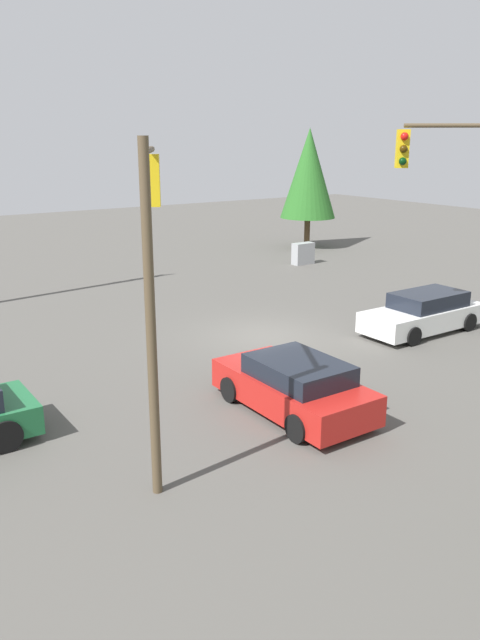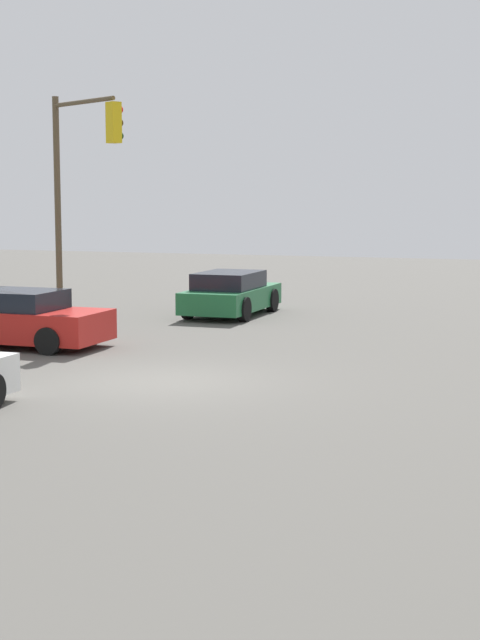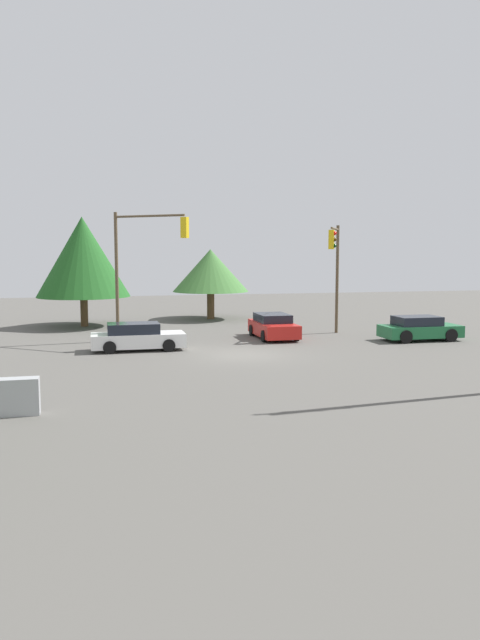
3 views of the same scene
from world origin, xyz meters
TOP-DOWN VIEW (x-y plane):
  - ground_plane at (0.00, 0.00)m, footprint 80.00×80.00m
  - sedan_green at (10.52, 2.43)m, footprint 4.31×1.98m
  - sedan_red at (3.01, 5.14)m, footprint 2.03×4.22m
  - traffic_signal_main at (6.78, 5.46)m, footprint 1.69×2.81m

SIDE VIEW (x-z plane):
  - ground_plane at x=0.00m, z-range 0.00..0.00m
  - sedan_green at x=10.52m, z-range -0.01..1.32m
  - sedan_red at x=3.01m, z-range -0.02..1.34m
  - traffic_signal_main at x=6.78m, z-range 1.12..7.48m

